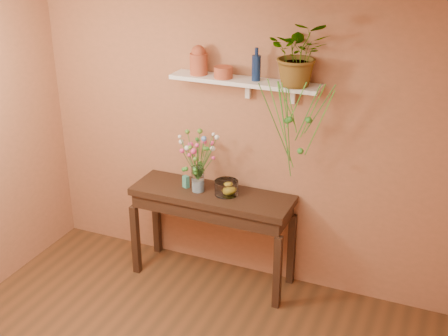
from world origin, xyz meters
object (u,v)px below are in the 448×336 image
Objects in this scene: terracotta_jug at (199,61)px; spider_plant at (299,53)px; glass_vase at (198,181)px; sideboard at (212,205)px; bouquet at (197,151)px; glass_bowl at (226,188)px; blue_bottle at (256,67)px.

terracotta_jug is 0.48× the size of spider_plant.
spider_plant is at bearing 9.01° from glass_vase.
bouquet is (-0.13, -0.02, 0.52)m from sideboard.
glass_vase is 0.50× the size of bouquet.
bouquet is at bearing -171.30° from spider_plant.
terracotta_jug is at bearing 179.08° from spider_plant.
glass_vase reaches higher than sideboard.
glass_vase reaches higher than glass_bowl.
blue_bottle is 1.28× the size of glass_bowl.
blue_bottle is 0.58× the size of bouquet.
terracotta_jug is at bearing 143.45° from sideboard.
spider_plant is 1.37m from glass_bowl.
spider_plant is 2.22× the size of glass_vase.
blue_bottle reaches higher than terracotta_jug.
sideboard is 6.29× the size of glass_vase.
sideboard is 0.54m from bouquet.
terracotta_jug is at bearing 106.10° from glass_vase.
blue_bottle reaches higher than glass_bowl.
glass_bowl is (0.31, -0.11, -1.10)m from terracotta_jug.
terracotta_jug is at bearing 159.77° from glass_bowl.
terracotta_jug reaches higher than sideboard.
bouquet is 0.43m from glass_bowl.
glass_vase is (-0.48, -0.15, -1.05)m from blue_bottle.
blue_bottle reaches higher than sideboard.
blue_bottle is at bearing 0.70° from terracotta_jug.
blue_bottle is 0.52× the size of spider_plant.
blue_bottle reaches higher than glass_vase.
bouquet is at bearing -74.97° from terracotta_jug.
blue_bottle is at bearing 20.82° from sideboard.
bouquet reaches higher than sideboard.
spider_plant is 1.47m from glass_vase.
spider_plant reaches higher than terracotta_jug.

